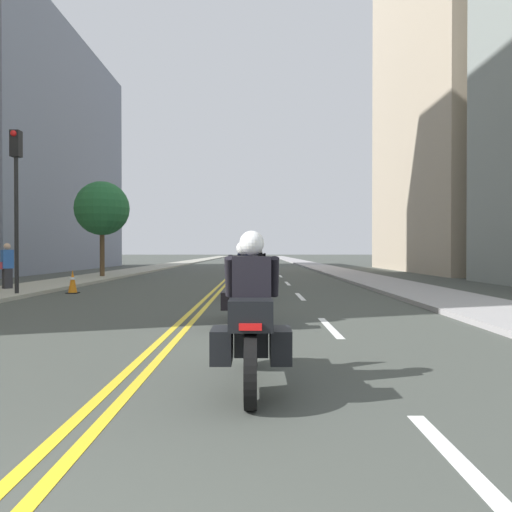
{
  "coord_description": "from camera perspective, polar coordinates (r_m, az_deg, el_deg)",
  "views": [
    {
      "loc": [
        1.39,
        -0.92,
        1.42
      ],
      "look_at": [
        1.42,
        23.44,
        1.16
      ],
      "focal_mm": 33.94,
      "sensor_mm": 36.0,
      "label": 1
    }
  ],
  "objects": [
    {
      "name": "motorcycle_2",
      "position": [
        14.06,
        -1.09,
        -2.46
      ],
      "size": [
        0.78,
        2.12,
        1.61
      ],
      "rotation": [
        0.0,
        0.0,
        0.04
      ],
      "color": "black",
      "rests_on": "ground"
    },
    {
      "name": "centreline_yellow_outer",
      "position": [
        48.96,
        -1.56,
        -1.04
      ],
      "size": [
        0.12,
        132.0,
        0.01
      ],
      "primitive_type": "cube",
      "color": "yellow",
      "rests_on": "ground"
    },
    {
      "name": "motorcycle_7",
      "position": [
        34.65,
        -0.16,
        -0.66
      ],
      "size": [
        0.76,
        2.2,
        1.63
      ],
      "rotation": [
        0.0,
        0.0,
        0.0
      ],
      "color": "black",
      "rests_on": "ground"
    },
    {
      "name": "motorcycle_0",
      "position": [
        5.02,
        -0.6,
        -7.96
      ],
      "size": [
        0.76,
        2.23,
        1.63
      ],
      "rotation": [
        0.0,
        0.0,
        -0.0
      ],
      "color": "black",
      "rests_on": "ground"
    },
    {
      "name": "street_tree_0",
      "position": [
        26.09,
        -17.77,
        5.34
      ],
      "size": [
        2.76,
        2.76,
        4.98
      ],
      "color": "#503B25",
      "rests_on": "ground"
    },
    {
      "name": "motorcycle_6",
      "position": [
        30.69,
        0.16,
        -0.83
      ],
      "size": [
        0.77,
        2.23,
        1.59
      ],
      "rotation": [
        0.0,
        0.0,
        0.01
      ],
      "color": "black",
      "rests_on": "ground"
    },
    {
      "name": "sidewalk_left",
      "position": [
        49.62,
        -9.58,
        -0.96
      ],
      "size": [
        2.58,
        144.0,
        0.12
      ],
      "primitive_type": "cube",
      "color": "#9B9A8C",
      "rests_on": "ground"
    },
    {
      "name": "motorcycle_4",
      "position": [
        21.9,
        0.33,
        -1.41
      ],
      "size": [
        0.76,
        2.26,
        1.56
      ],
      "rotation": [
        0.0,
        0.0,
        0.0
      ],
      "color": "black",
      "rests_on": "ground"
    },
    {
      "name": "building_right_1",
      "position": [
        37.8,
        21.84,
        17.7
      ],
      "size": [
        6.71,
        17.02,
        25.1
      ],
      "color": "tan",
      "rests_on": "ground"
    },
    {
      "name": "motorcycle_5",
      "position": [
        26.66,
        -0.68,
        -0.98
      ],
      "size": [
        0.77,
        2.23,
        1.65
      ],
      "rotation": [
        0.0,
        0.0,
        -0.03
      ],
      "color": "black",
      "rests_on": "ground"
    },
    {
      "name": "sidewalk_right",
      "position": [
        49.24,
        6.23,
        -0.97
      ],
      "size": [
        2.58,
        144.0,
        0.12
      ],
      "primitive_type": "cube",
      "color": "#999697",
      "rests_on": "ground"
    },
    {
      "name": "building_left_1",
      "position": [
        40.16,
        -26.27,
        10.82
      ],
      "size": [
        9.09,
        21.81,
        17.16
      ],
      "color": "slate",
      "rests_on": "ground"
    },
    {
      "name": "lane_dashes_white",
      "position": [
        29.99,
        2.53,
        -2.09
      ],
      "size": [
        0.14,
        56.4,
        0.01
      ],
      "color": "silver",
      "rests_on": "ground"
    },
    {
      "name": "traffic_cone_0",
      "position": [
        17.22,
        -20.88,
        -2.84
      ],
      "size": [
        0.36,
        0.36,
        0.79
      ],
      "color": "black",
      "rests_on": "ground"
    },
    {
      "name": "ground_plane",
      "position": [
        48.96,
        -1.7,
        -1.04
      ],
      "size": [
        264.0,
        264.0,
        0.0
      ],
      "primitive_type": "plane",
      "color": "#40453F"
    },
    {
      "name": "traffic_light_near",
      "position": [
        16.56,
        -26.5,
        7.75
      ],
      "size": [
        0.28,
        0.38,
        5.07
      ],
      "color": "black",
      "rests_on": "ground"
    },
    {
      "name": "pedestrian_0",
      "position": [
        18.72,
        -27.36,
        -1.13
      ],
      "size": [
        0.43,
        0.47,
        1.68
      ],
      "rotation": [
        0.0,
        0.0,
        4.03
      ],
      "color": "#2A2A2E",
      "rests_on": "ground"
    },
    {
      "name": "motorcycle_1",
      "position": [
        9.21,
        -1.64,
        -4.08
      ],
      "size": [
        0.76,
        2.3,
        1.6
      ],
      "rotation": [
        0.0,
        0.0,
        -0.0
      ],
      "color": "black",
      "rests_on": "ground"
    },
    {
      "name": "centreline_yellow_inner",
      "position": [
        48.96,
        -1.85,
        -1.04
      ],
      "size": [
        0.12,
        132.0,
        0.01
      ],
      "primitive_type": "cube",
      "color": "yellow",
      "rests_on": "ground"
    },
    {
      "name": "motorcycle_3",
      "position": [
        18.29,
        -0.81,
        -1.74
      ],
      "size": [
        0.77,
        2.12,
        1.62
      ],
      "rotation": [
        0.0,
        0.0,
        0.02
      ],
      "color": "black",
      "rests_on": "ground"
    }
  ]
}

